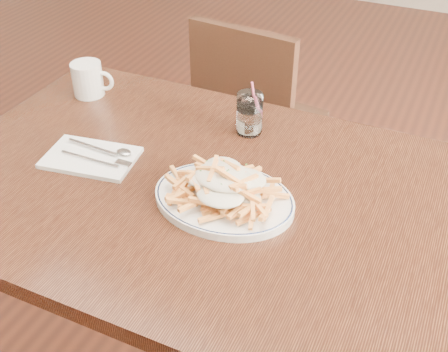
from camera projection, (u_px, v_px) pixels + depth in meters
The scene contains 8 objects.
table at pixel (200, 211), 1.27m from camera, with size 1.20×0.80×0.75m.
chair_far at pixel (253, 115), 2.02m from camera, with size 0.42×0.42×0.82m.
fries_plate at pixel (224, 199), 1.17m from camera, with size 0.35×0.32×0.02m.
loaded_fries at pixel (224, 181), 1.14m from camera, with size 0.28×0.25×0.07m.
napkin at pixel (91, 158), 1.30m from camera, with size 0.21×0.14×0.01m, color silver.
cutlery at pixel (92, 153), 1.30m from camera, with size 0.20×0.07×0.01m.
water_glass at pixel (250, 116), 1.37m from camera, with size 0.06×0.06×0.14m.
coffee_mug at pixel (88, 79), 1.53m from camera, with size 0.12×0.08×0.09m.
Camera 1 is at (0.46, -0.86, 1.49)m, focal length 45.00 mm.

